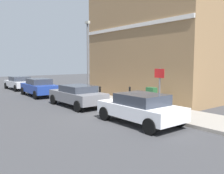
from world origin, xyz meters
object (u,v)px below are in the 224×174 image
at_px(car_white, 140,108).
at_px(car_blue, 39,87).
at_px(street_sign, 159,84).
at_px(utility_cabinet, 151,98).
at_px(bollard_near_cabinet, 130,94).
at_px(lamppost, 88,55).
at_px(bollard_far_kerb, 100,94).
at_px(car_grey, 77,95).
at_px(car_silver, 20,83).

xyz_separation_m(car_white, car_blue, (-0.24, 11.32, 0.03)).
height_order(car_blue, street_sign, street_sign).
height_order(utility_cabinet, bollard_near_cabinet, utility_cabinet).
xyz_separation_m(street_sign, lamppost, (1.12, 8.17, 1.64)).
relative_size(car_white, utility_cabinet, 3.45).
distance_m(car_white, bollard_far_kerb, 5.28).
relative_size(bollard_near_cabinet, bollard_far_kerb, 1.00).
relative_size(car_white, car_blue, 0.92).
bearing_deg(car_white, bollard_far_kerb, -15.45).
bearing_deg(car_blue, bollard_near_cabinet, -156.56).
distance_m(car_grey, street_sign, 5.55).
xyz_separation_m(car_silver, street_sign, (1.47, -16.96, 0.97)).
height_order(street_sign, lamppost, lamppost).
height_order(car_white, car_grey, car_white).
relative_size(car_grey, utility_cabinet, 3.68).
height_order(car_silver, street_sign, street_sign).
bearing_deg(bollard_far_kerb, lamppost, 70.46).
xyz_separation_m(car_grey, lamppost, (2.63, 2.91, 2.59)).
bearing_deg(car_grey, car_blue, 1.20).
relative_size(car_blue, car_silver, 0.99).
xyz_separation_m(bollard_far_kerb, lamppost, (1.15, 3.23, 2.60)).
bearing_deg(car_silver, street_sign, -175.74).
height_order(utility_cabinet, lamppost, lamppost).
xyz_separation_m(car_grey, bollard_far_kerb, (1.48, -0.32, -0.01)).
distance_m(car_grey, car_blue, 5.91).
bearing_deg(lamppost, car_white, -107.08).
bearing_deg(bollard_far_kerb, car_white, -105.49).
relative_size(car_white, bollard_far_kerb, 3.82).
relative_size(car_grey, bollard_far_kerb, 4.08).
bearing_deg(street_sign, car_silver, 94.94).
bearing_deg(bollard_far_kerb, car_silver, 96.84).
height_order(car_blue, bollard_far_kerb, car_blue).
relative_size(car_blue, utility_cabinet, 3.75).
height_order(car_grey, utility_cabinet, car_grey).
height_order(car_grey, lamppost, lamppost).
xyz_separation_m(bollard_near_cabinet, bollard_far_kerb, (-1.38, 1.35, 0.00)).
relative_size(car_white, street_sign, 1.73).
xyz_separation_m(car_grey, car_silver, (0.04, 11.70, -0.02)).
relative_size(bollard_near_cabinet, street_sign, 0.45).
bearing_deg(street_sign, car_grey, 106.01).
height_order(car_silver, bollard_far_kerb, car_silver).
bearing_deg(car_blue, bollard_far_kerb, -163.53).
relative_size(car_silver, bollard_near_cabinet, 4.18).
bearing_deg(car_blue, car_white, -177.17).
height_order(car_grey, car_blue, car_blue).
xyz_separation_m(car_blue, lamppost, (2.80, -3.00, 2.56)).
bearing_deg(car_white, bollard_near_cabinet, -36.68).
relative_size(car_grey, car_silver, 0.98).
bearing_deg(street_sign, lamppost, 82.18).
bearing_deg(car_grey, street_sign, -164.44).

